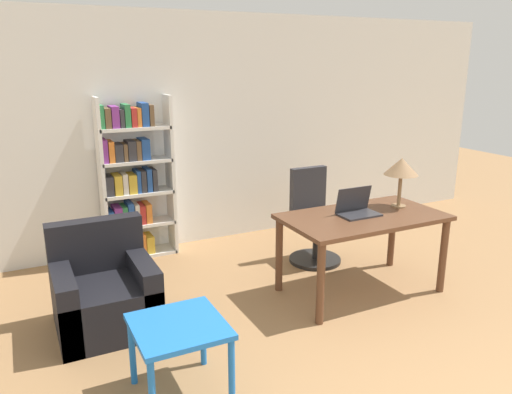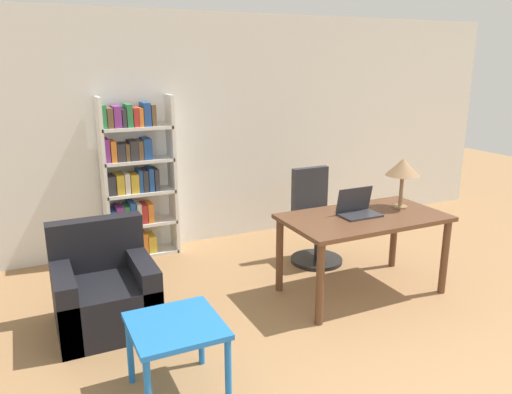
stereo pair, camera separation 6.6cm
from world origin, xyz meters
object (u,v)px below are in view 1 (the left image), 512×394
table_lamp (401,168)px  office_chair (313,222)px  laptop (357,209)px  side_table_blue (179,335)px  desk (363,226)px  armchair (105,295)px  bookshelf (132,182)px

table_lamp → office_chair: 1.17m
laptop → side_table_blue: size_ratio=0.63×
table_lamp → office_chair: (-0.47, 0.80, -0.72)m
desk → office_chair: (0.01, 0.87, -0.22)m
laptop → armchair: size_ratio=0.43×
side_table_blue → armchair: armchair is taller
desk → office_chair: office_chair is taller
office_chair → desk: bearing=-90.9°
desk → laptop: size_ratio=4.03×
office_chair → side_table_blue: (-2.05, -1.60, 0.00)m
office_chair → side_table_blue: office_chair is taller
bookshelf → desk: bearing=-46.9°
side_table_blue → armchair: bearing=104.1°
laptop → side_table_blue: 2.17m
desk → laptop: bearing=136.0°
desk → table_lamp: bearing=8.2°
armchair → bookshelf: bookshelf is taller
armchair → office_chair: bearing=11.4°
table_lamp → bookshelf: (-2.21, 1.78, -0.29)m
desk → bookshelf: bearing=133.1°
side_table_blue → desk: bearing=19.8°
desk → table_lamp: table_lamp is taller
laptop → side_table_blue: bearing=-158.8°
table_lamp → bookshelf: bearing=141.2°
laptop → office_chair: size_ratio=0.36×
table_lamp → bookshelf: 2.86m
table_lamp → armchair: bearing=173.3°
bookshelf → office_chair: bearing=-29.3°
desk → laptop: (-0.04, 0.04, 0.16)m
armchair → table_lamp: bearing=-6.7°
bookshelf → side_table_blue: bearing=-96.8°
table_lamp → side_table_blue: table_lamp is taller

